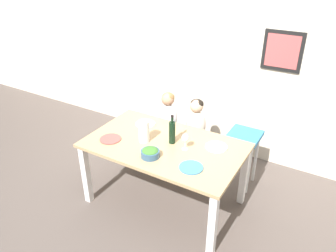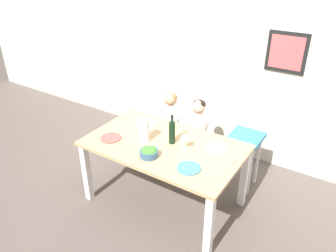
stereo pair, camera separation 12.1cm
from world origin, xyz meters
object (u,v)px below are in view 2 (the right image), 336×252
object	(u,v)px
dinner_plate_front_left	(111,138)
dinner_plate_back_right	(216,148)
dinner_plate_front_right	(189,168)
person_child_center	(198,119)
person_child_left	(170,112)
chair_far_center	(197,143)
wine_bottle	(172,132)
dinner_plate_back_left	(147,123)
chair_far_left	(170,134)
wine_glass_near	(185,139)
salad_bowl_large	(149,152)
paper_towel_roll	(144,131)
chair_right_highchair	(245,146)

from	to	relation	value
dinner_plate_front_left	dinner_plate_back_right	distance (m)	1.12
dinner_plate_front_right	dinner_plate_back_right	bearing A→B (deg)	82.19
person_child_center	dinner_plate_front_left	xyz separation A→B (m)	(-0.54, -0.97, 0.04)
person_child_center	person_child_left	bearing A→B (deg)	180.00
dinner_plate_front_right	person_child_center	bearing A→B (deg)	113.75
chair_far_center	wine_bottle	bearing A→B (deg)	-85.08
person_child_left	dinner_plate_back_left	xyz separation A→B (m)	(-0.01, -0.49, 0.04)
person_child_center	dinner_plate_front_right	xyz separation A→B (m)	(0.44, -0.99, 0.04)
chair_far_left	dinner_plate_back_right	bearing A→B (deg)	-31.22
chair_far_center	wine_bottle	xyz separation A→B (m)	(0.06, -0.69, 0.50)
dinner_plate_front_left	dinner_plate_back_right	world-z (taller)	same
chair_far_center	wine_glass_near	distance (m)	0.92
dinner_plate_back_left	salad_bowl_large	bearing A→B (deg)	-52.05
paper_towel_roll	dinner_plate_front_left	distance (m)	0.38
person_child_left	paper_towel_roll	distance (m)	0.84
person_child_left	wine_glass_near	size ratio (longest dim) A/B	2.91
chair_far_center	dinner_plate_back_left	bearing A→B (deg)	-129.80
wine_bottle	chair_far_left	bearing A→B (deg)	123.38
person_child_left	wine_glass_near	world-z (taller)	person_child_left
wine_glass_near	dinner_plate_front_right	world-z (taller)	wine_glass_near
person_child_left	dinner_plate_back_right	world-z (taller)	person_child_left
dinner_plate_front_left	chair_far_center	bearing A→B (deg)	60.72
paper_towel_roll	dinner_plate_back_right	size ratio (longest dim) A/B	1.04
person_child_left	person_child_center	xyz separation A→B (m)	(0.39, 0.00, 0.00)
person_child_left	dinner_plate_back_left	world-z (taller)	person_child_left
person_child_center	dinner_plate_front_left	world-z (taller)	person_child_center
salad_bowl_large	dinner_plate_front_right	xyz separation A→B (m)	(0.43, 0.03, -0.04)
person_child_left	dinner_plate_back_right	size ratio (longest dim) A/B	2.27
chair_right_highchair	dinner_plate_back_right	xyz separation A→B (m)	(-0.13, -0.54, 0.22)
chair_far_center	dinner_plate_front_right	bearing A→B (deg)	-66.23
paper_towel_roll	person_child_center	bearing A→B (deg)	75.40
chair_right_highchair	wine_bottle	world-z (taller)	wine_bottle
person_child_left	chair_far_center	bearing A→B (deg)	-0.17
chair_right_highchair	salad_bowl_large	xyz separation A→B (m)	(-0.62, -1.02, 0.26)
chair_far_left	dinner_plate_back_right	world-z (taller)	dinner_plate_back_right
person_child_center	dinner_plate_back_left	xyz separation A→B (m)	(-0.41, -0.49, 0.04)
chair_far_center	person_child_center	distance (m)	0.33
paper_towel_roll	dinner_plate_back_right	bearing A→B (deg)	20.66
paper_towel_roll	dinner_plate_front_right	world-z (taller)	paper_towel_roll
dinner_plate_front_right	chair_right_highchair	bearing A→B (deg)	79.09
person_child_left	person_child_center	world-z (taller)	same
chair_far_left	person_child_left	world-z (taller)	person_child_left
person_child_left	person_child_center	bearing A→B (deg)	0.00
wine_glass_near	salad_bowl_large	xyz separation A→B (m)	(-0.23, -0.29, -0.08)
chair_far_left	wine_bottle	distance (m)	0.96
chair_right_highchair	person_child_left	xyz separation A→B (m)	(-1.02, 0.00, 0.17)
salad_bowl_large	wine_bottle	bearing A→B (deg)	81.22
chair_far_center	chair_right_highchair	distance (m)	0.65
person_child_center	paper_towel_roll	bearing A→B (deg)	-104.60
chair_right_highchair	chair_far_left	bearing A→B (deg)	180.00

